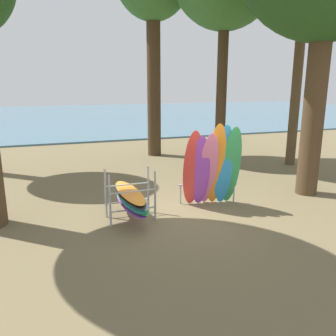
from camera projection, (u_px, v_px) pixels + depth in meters
name	position (u px, v px, depth m)	size (l,w,h in m)	color
ground_plane	(191.00, 212.00, 8.96)	(80.00, 80.00, 0.00)	brown
lake_water	(80.00, 115.00, 36.36)	(80.00, 36.00, 0.10)	#477084
leaning_board_pile	(212.00, 168.00, 9.19)	(1.67, 0.92, 2.31)	red
board_storage_rack	(131.00, 198.00, 8.39)	(1.15, 2.13, 1.25)	#9EA0A5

